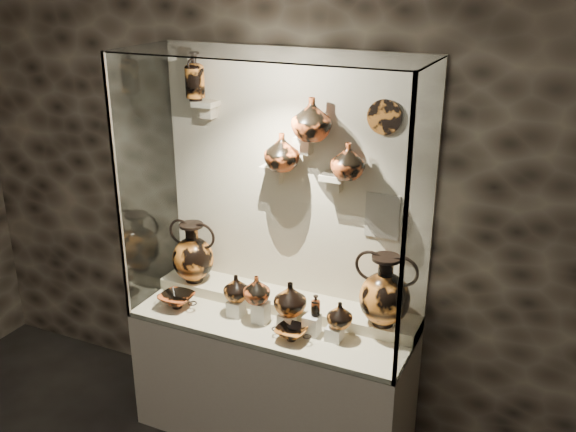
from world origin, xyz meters
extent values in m
cube|color=black|center=(0.00, 2.50, 1.60)|extent=(5.00, 0.02, 3.20)
cube|color=beige|center=(0.00, 2.18, 0.40)|extent=(1.70, 0.60, 0.80)
cube|color=beige|center=(0.00, 2.18, 0.82)|extent=(1.68, 0.58, 0.03)
cube|color=beige|center=(0.00, 2.35, 0.85)|extent=(1.70, 0.25, 0.10)
cube|color=beige|center=(0.00, 2.50, 1.60)|extent=(1.70, 0.03, 1.60)
cube|color=white|center=(0.00, 1.88, 1.60)|extent=(1.70, 0.01, 1.60)
cube|color=white|center=(-0.85, 2.18, 1.60)|extent=(0.01, 0.60, 1.60)
cube|color=white|center=(0.85, 2.18, 1.60)|extent=(0.01, 0.60, 1.60)
cube|color=white|center=(0.00, 2.18, 2.40)|extent=(1.70, 0.60, 0.01)
cube|color=gray|center=(-0.84, 1.89, 1.60)|extent=(0.02, 0.02, 1.60)
cube|color=gray|center=(0.84, 1.89, 1.60)|extent=(0.02, 0.02, 1.60)
cube|color=silver|center=(-0.22, 2.13, 0.88)|extent=(0.09, 0.09, 0.10)
cube|color=silver|center=(-0.05, 2.13, 0.90)|extent=(0.09, 0.09, 0.13)
cube|color=silver|center=(0.12, 2.13, 0.88)|extent=(0.09, 0.09, 0.09)
cube|color=silver|center=(0.28, 2.13, 0.89)|extent=(0.09, 0.09, 0.12)
cube|color=silver|center=(0.42, 2.13, 0.87)|extent=(0.09, 0.09, 0.08)
cube|color=beige|center=(-0.55, 2.42, 2.05)|extent=(0.14, 0.12, 0.04)
cube|color=beige|center=(-0.10, 2.42, 1.70)|extent=(0.14, 0.12, 0.04)
cube|color=beige|center=(0.10, 2.42, 1.90)|extent=(0.10, 0.12, 0.04)
cube|color=beige|center=(0.28, 2.42, 1.70)|extent=(0.14, 0.12, 0.04)
imported|color=orange|center=(-0.22, 2.15, 1.01)|extent=(0.18, 0.18, 0.16)
imported|color=#C55222|center=(-0.07, 2.12, 1.04)|extent=(0.21, 0.21, 0.17)
imported|color=orange|center=(0.14, 2.15, 1.02)|extent=(0.23, 0.23, 0.20)
imported|color=orange|center=(0.44, 2.15, 0.99)|extent=(0.15, 0.15, 0.15)
imported|color=#C55222|center=(-0.02, 2.37, 1.83)|extent=(0.28, 0.28, 0.22)
imported|color=#C55222|center=(0.17, 2.36, 2.04)|extent=(0.25, 0.25, 0.24)
imported|color=#C55222|center=(0.38, 2.37, 1.82)|extent=(0.25, 0.25, 0.20)
cylinder|color=#A65D20|center=(0.55, 2.47, 2.06)|extent=(0.19, 0.02, 0.19)
cube|color=beige|center=(0.56, 2.47, 1.49)|extent=(0.20, 0.01, 0.27)
camera|label=1|loc=(1.51, -0.85, 2.80)|focal=40.00mm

